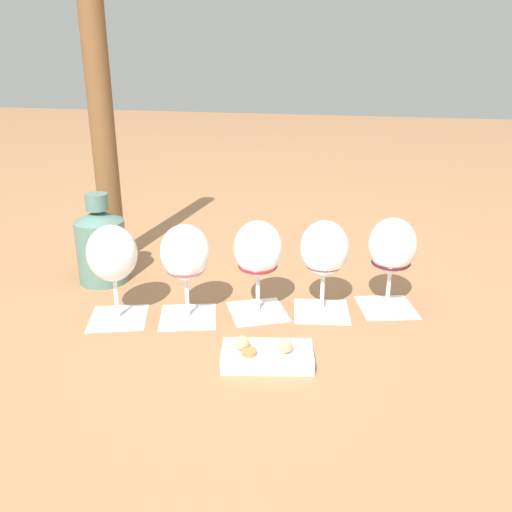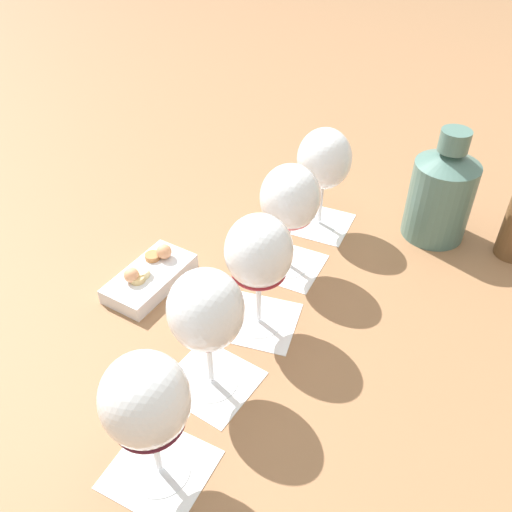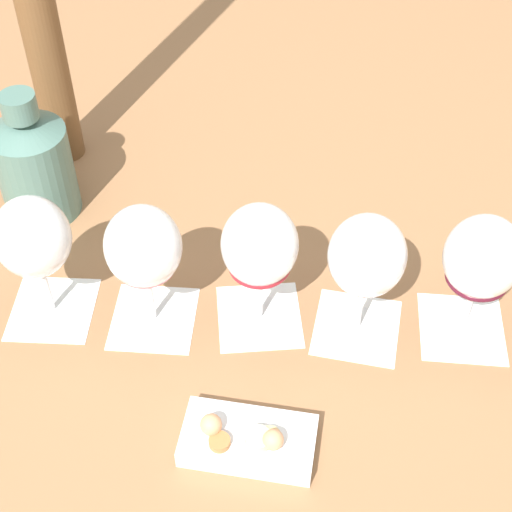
% 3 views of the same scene
% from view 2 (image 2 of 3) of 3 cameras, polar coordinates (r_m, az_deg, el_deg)
% --- Properties ---
extents(ground_plane, '(8.00, 8.00, 0.00)m').
position_cam_2_polar(ground_plane, '(0.86, -0.07, -6.67)').
color(ground_plane, '#936642').
extents(tasting_card_0, '(0.15, 0.15, 0.00)m').
position_cam_2_polar(tasting_card_0, '(1.06, 6.61, 3.49)').
color(tasting_card_0, white).
rests_on(tasting_card_0, ground_plane).
extents(tasting_card_1, '(0.14, 0.15, 0.00)m').
position_cam_2_polar(tasting_card_1, '(0.96, 3.27, -0.91)').
color(tasting_card_1, white).
rests_on(tasting_card_1, ground_plane).
extents(tasting_card_2, '(0.15, 0.16, 0.00)m').
position_cam_2_polar(tasting_card_2, '(0.86, 0.17, -6.91)').
color(tasting_card_2, white).
rests_on(tasting_card_2, ground_plane).
extents(tasting_card_3, '(0.13, 0.14, 0.00)m').
position_cam_2_polar(tasting_card_3, '(0.78, -4.69, -12.97)').
color(tasting_card_3, white).
rests_on(tasting_card_3, ground_plane).
extents(tasting_card_4, '(0.14, 0.14, 0.00)m').
position_cam_2_polar(tasting_card_4, '(0.72, -10.05, -21.23)').
color(tasting_card_4, white).
rests_on(tasting_card_4, ground_plane).
extents(wine_glass_0, '(0.10, 0.10, 0.20)m').
position_cam_2_polar(wine_glass_0, '(0.99, 7.17, 9.68)').
color(wine_glass_0, white).
rests_on(wine_glass_0, tasting_card_0).
extents(wine_glass_1, '(0.10, 0.10, 0.20)m').
position_cam_2_polar(wine_glass_1, '(0.88, 3.59, 5.67)').
color(wine_glass_1, white).
rests_on(wine_glass_1, tasting_card_1).
extents(wine_glass_2, '(0.10, 0.10, 0.20)m').
position_cam_2_polar(wine_glass_2, '(0.77, 0.19, -0.03)').
color(wine_glass_2, white).
rests_on(wine_glass_2, tasting_card_2).
extents(wine_glass_3, '(0.10, 0.10, 0.20)m').
position_cam_2_polar(wine_glass_3, '(0.68, -5.27, -6.20)').
color(wine_glass_3, white).
rests_on(wine_glass_3, tasting_card_3).
extents(wine_glass_4, '(0.10, 0.10, 0.20)m').
position_cam_2_polar(wine_glass_4, '(0.61, -11.50, -15.01)').
color(wine_glass_4, white).
rests_on(wine_glass_4, tasting_card_4).
extents(ceramic_vase, '(0.11, 0.11, 0.21)m').
position_cam_2_polar(ceramic_vase, '(1.03, 18.95, 6.39)').
color(ceramic_vase, '#4C7066').
rests_on(ceramic_vase, ground_plane).
extents(snack_dish, '(0.17, 0.11, 0.05)m').
position_cam_2_polar(snack_dish, '(0.93, -11.13, -2.12)').
color(snack_dish, silver).
rests_on(snack_dish, ground_plane).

